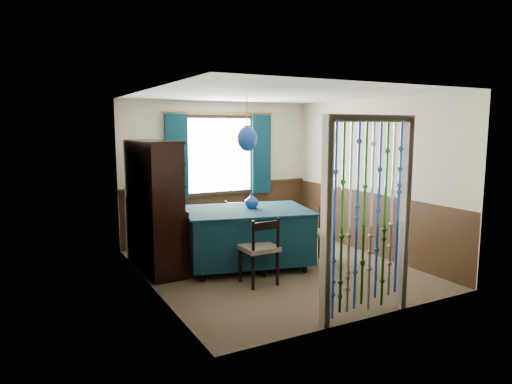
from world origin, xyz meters
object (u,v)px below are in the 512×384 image
chair_near (260,249)px  chair_left (172,241)px  chair_right (317,233)px  vase_table (252,201)px  dining_table (247,234)px  sideboard (154,226)px  bowl_shelf (163,182)px  chair_far (237,226)px  pendant_lamp (247,139)px  vase_sideboard (152,196)px

chair_near → chair_left: (-0.87, 0.99, -0.02)m
chair_right → vase_table: bearing=78.2°
dining_table → chair_near: chair_near is taller
sideboard → bowl_shelf: size_ratio=9.10×
sideboard → chair_right: bearing=-22.2°
chair_far → bowl_shelf: 1.68m
chair_left → sideboard: size_ratio=0.46×
chair_left → dining_table: bearing=76.2°
pendant_lamp → chair_near: bearing=-104.9°
chair_right → pendant_lamp: pendant_lamp is taller
pendant_lamp → vase_table: pendant_lamp is taller
vase_sideboard → chair_far: bearing=-3.5°
chair_left → vase_sideboard: bearing=-172.9°
vase_table → vase_sideboard: 1.49m
chair_right → vase_table: 1.13m
chair_near → chair_right: bearing=20.0°
bowl_shelf → vase_sideboard: 0.64m
vase_table → bowl_shelf: 1.33m
sideboard → vase_sideboard: size_ratio=10.42×
chair_far → vase_sideboard: size_ratio=4.68×
vase_table → chair_left: bearing=172.7°
chair_far → chair_right: chair_far is taller
vase_sideboard → dining_table: bearing=-36.4°
chair_near → chair_right: chair_near is taller
chair_left → vase_table: (1.18, -0.15, 0.50)m
chair_right → pendant_lamp: size_ratio=1.05×
bowl_shelf → chair_far: bearing=19.8°
vase_table → chair_near: bearing=-110.8°
dining_table → chair_right: (1.05, -0.28, -0.05)m
chair_far → vase_table: (-0.09, -0.69, 0.52)m
chair_near → vase_sideboard: (-0.96, 1.61, 0.55)m
vase_table → bowl_shelf: (-1.28, 0.20, 0.34)m
dining_table → sideboard: (-1.22, 0.57, 0.15)m
dining_table → chair_far: (0.21, 0.77, -0.04)m
chair_far → vase_table: 0.86m
pendant_lamp → vase_sideboard: pendant_lamp is taller
chair_near → pendant_lamp: (0.20, 0.75, 1.41)m
chair_far → sideboard: bearing=29.5°
dining_table → vase_table: vase_table is taller
vase_table → sideboard: bearing=160.0°
dining_table → chair_left: same height
chair_near → vase_table: size_ratio=4.48×
chair_right → vase_sideboard: (-2.21, 1.13, 0.58)m
chair_near → sideboard: 1.68m
pendant_lamp → vase_table: (0.12, 0.08, -0.92)m
chair_near → chair_far: chair_near is taller
chair_left → sideboard: (-0.15, 0.33, 0.18)m
chair_left → sideboard: 0.41m
sideboard → vase_table: sideboard is taller
chair_left → chair_far: bearing=111.5°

